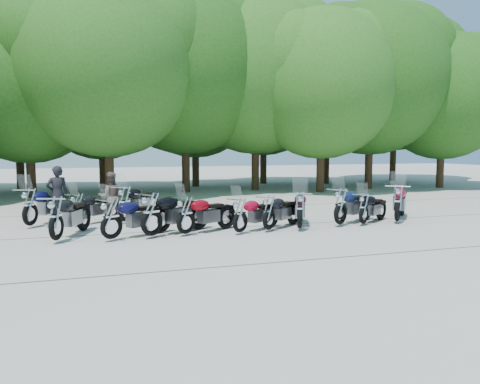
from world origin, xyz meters
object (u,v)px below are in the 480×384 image
object	(u,v)px
motorcycle_4	(240,214)
rider_1	(111,197)
motorcycle_12	(125,202)
motorcycle_6	(300,209)
rider_0	(57,194)
motorcycle_5	(269,211)
motorcycle_1	(111,217)
motorcycle_7	(341,205)
motorcycle_11	(78,208)
motorcycle_0	(56,217)
motorcycle_3	(186,214)
motorcycle_2	(152,213)
motorcycle_10	(30,205)
motorcycle_9	(398,201)
motorcycle_8	(364,207)

from	to	relation	value
motorcycle_4	rider_1	size ratio (longest dim) A/B	1.26
motorcycle_4	motorcycle_12	distance (m)	4.27
motorcycle_6	motorcycle_12	distance (m)	5.73
rider_0	motorcycle_5	bearing A→B (deg)	139.70
motorcycle_1	rider_1	world-z (taller)	rider_1
rider_1	motorcycle_5	bearing A→B (deg)	138.70
motorcycle_7	motorcycle_11	xyz separation A→B (m)	(-7.85, 2.50, -0.09)
motorcycle_0	motorcycle_11	bearing A→B (deg)	-79.26
motorcycle_3	rider_1	xyz separation A→B (m)	(-1.91, 3.22, 0.21)
motorcycle_0	motorcycle_4	bearing A→B (deg)	-162.34
motorcycle_2	motorcycle_3	bearing A→B (deg)	-119.38
motorcycle_0	motorcycle_4	xyz separation A→B (m)	(4.93, -0.32, -0.10)
motorcycle_6	motorcycle_12	xyz separation A→B (m)	(-4.88, 2.99, 0.03)
motorcycle_6	motorcycle_10	distance (m)	8.28
motorcycle_1	motorcycle_3	xyz separation A→B (m)	(2.02, 0.15, -0.02)
motorcycle_1	motorcycle_4	bearing A→B (deg)	-122.21
motorcycle_4	motorcycle_12	bearing A→B (deg)	12.11
motorcycle_3	motorcycle_12	distance (m)	3.17
motorcycle_3	rider_1	bearing A→B (deg)	1.87
motorcycle_1	motorcycle_0	bearing A→B (deg)	49.26
motorcycle_5	motorcycle_12	world-z (taller)	motorcycle_12
motorcycle_9	motorcycle_3	bearing A→B (deg)	41.56
motorcycle_1	motorcycle_4	size ratio (longest dim) A/B	1.09
motorcycle_9	motorcycle_10	world-z (taller)	motorcycle_9
motorcycle_5	motorcycle_9	xyz separation A→B (m)	(4.56, 0.17, 0.11)
motorcycle_9	rider_1	size ratio (longest dim) A/B	1.52
motorcycle_8	motorcycle_10	size ratio (longest dim) A/B	0.83
motorcycle_1	motorcycle_12	bearing A→B (deg)	-41.30
motorcycle_2	motorcycle_7	world-z (taller)	motorcycle_2
motorcycle_3	rider_1	distance (m)	3.75
motorcycle_10	motorcycle_1	bearing A→B (deg)	156.54
motorcycle_8	motorcycle_12	distance (m)	7.72
motorcycle_1	motorcycle_12	xyz separation A→B (m)	(0.54, 2.95, 0.05)
motorcycle_0	rider_1	xyz separation A→B (m)	(1.49, 3.13, 0.14)
motorcycle_0	motorcycle_11	size ratio (longest dim) A/B	1.17
rider_0	motorcycle_3	bearing A→B (deg)	126.02
motorcycle_5	motorcycle_7	distance (m)	2.47
motorcycle_6	rider_0	bearing A→B (deg)	-2.18
motorcycle_10	rider_0	size ratio (longest dim) A/B	1.31
motorcycle_3	motorcycle_5	bearing A→B (deg)	-120.70
motorcycle_6	motorcycle_12	size ratio (longest dim) A/B	0.95
motorcycle_0	motorcycle_7	world-z (taller)	motorcycle_0
motorcycle_3	motorcycle_10	xyz separation A→B (m)	(-4.33, 2.75, 0.07)
motorcycle_5	motorcycle_8	world-z (taller)	motorcycle_5
motorcycle_7	motorcycle_10	distance (m)	9.63
motorcycle_12	motorcycle_10	bearing A→B (deg)	37.30
motorcycle_9	motorcycle_6	bearing A→B (deg)	45.25
motorcycle_1	motorcycle_10	world-z (taller)	motorcycle_10
motorcycle_0	motorcycle_3	size ratio (longest dim) A/B	1.10
motorcycle_2	motorcycle_8	distance (m)	6.67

